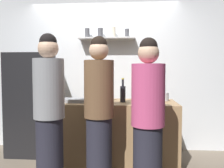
# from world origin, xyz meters

# --- Properties ---
(back_wall_assembly) EXTENTS (4.80, 0.32, 2.60)m
(back_wall_assembly) POSITION_xyz_m (0.00, 1.25, 1.30)
(back_wall_assembly) COLOR white
(back_wall_assembly) RESTS_ON ground
(refrigerator) EXTENTS (0.65, 0.60, 1.63)m
(refrigerator) POSITION_xyz_m (-1.16, 0.85, 0.81)
(refrigerator) COLOR black
(refrigerator) RESTS_ON ground
(counter) EXTENTS (1.80, 0.73, 0.91)m
(counter) POSITION_xyz_m (0.19, 0.48, 0.46)
(counter) COLOR #9E7A51
(counter) RESTS_ON ground
(baking_pan) EXTENTS (0.34, 0.24, 0.05)m
(baking_pan) POSITION_xyz_m (-0.32, 0.38, 0.94)
(baking_pan) COLOR gray
(baking_pan) RESTS_ON counter
(utensil_holder) EXTENTS (0.12, 0.12, 0.22)m
(utensil_holder) POSITION_xyz_m (0.95, 0.62, 0.98)
(utensil_holder) COLOR #B2B2B7
(utensil_holder) RESTS_ON counter
(wine_bottle_pale_glass) EXTENTS (0.07, 0.07, 0.35)m
(wine_bottle_pale_glass) POSITION_xyz_m (0.14, 0.51, 1.05)
(wine_bottle_pale_glass) COLOR #B2BFB2
(wine_bottle_pale_glass) RESTS_ON counter
(wine_bottle_amber_glass) EXTENTS (0.07, 0.07, 0.30)m
(wine_bottle_amber_glass) POSITION_xyz_m (-0.20, 0.68, 1.03)
(wine_bottle_amber_glass) COLOR #472814
(wine_bottle_amber_glass) RESTS_ON counter
(wine_bottle_dark_glass) EXTENTS (0.07, 0.07, 0.34)m
(wine_bottle_dark_glass) POSITION_xyz_m (0.35, 0.43, 1.04)
(wine_bottle_dark_glass) COLOR black
(wine_bottle_dark_glass) RESTS_ON counter
(wine_bottle_green_glass) EXTENTS (0.08, 0.08, 0.32)m
(wine_bottle_green_glass) POSITION_xyz_m (0.83, 0.72, 1.04)
(wine_bottle_green_glass) COLOR #19471E
(wine_bottle_green_glass) RESTS_ON counter
(water_bottle_plastic) EXTENTS (0.09, 0.09, 0.22)m
(water_bottle_plastic) POSITION_xyz_m (-0.01, 0.72, 1.01)
(water_bottle_plastic) COLOR silver
(water_bottle_plastic) RESTS_ON counter
(person_pink_top) EXTENTS (0.34, 0.34, 1.69)m
(person_pink_top) POSITION_xyz_m (0.63, -0.42, 0.84)
(person_pink_top) COLOR #262633
(person_pink_top) RESTS_ON ground
(person_brown_jacket) EXTENTS (0.34, 0.34, 1.75)m
(person_brown_jacket) POSITION_xyz_m (0.10, -0.17, 0.87)
(person_brown_jacket) COLOR #262633
(person_brown_jacket) RESTS_ON ground
(person_grey_hoodie) EXTENTS (0.34, 0.34, 1.76)m
(person_grey_hoodie) POSITION_xyz_m (-0.45, -0.30, 0.88)
(person_grey_hoodie) COLOR #262633
(person_grey_hoodie) RESTS_ON ground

